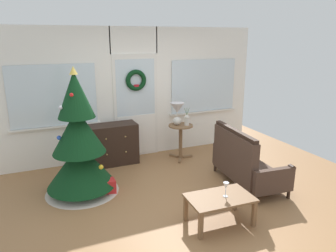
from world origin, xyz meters
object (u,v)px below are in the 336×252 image
side_table (181,135)px  table_lamp (177,111)px  gift_box (108,186)px  dresser_cabinet (113,144)px  flower_vase (187,119)px  christmas_tree (79,148)px  coffee_table (220,201)px  settee_sofa (244,163)px  wine_glass (226,186)px

side_table → table_lamp: bearing=146.3°
side_table → gift_box: side_table is taller
dresser_cabinet → gift_box: (-0.38, -1.15, -0.28)m
table_lamp → flower_vase: size_ratio=1.26×
dresser_cabinet → side_table: bearing=-12.6°
christmas_tree → dresser_cabinet: bearing=51.9°
christmas_tree → coffee_table: size_ratio=2.28×
table_lamp → coffee_table: table_lamp is taller
gift_box → coffee_table: bearing=-51.4°
settee_sofa → side_table: size_ratio=2.06×
christmas_tree → wine_glass: (1.57, -1.64, -0.20)m
side_table → wine_glass: side_table is taller
table_lamp → christmas_tree: bearing=-160.3°
dresser_cabinet → coffee_table: 2.68m
side_table → wine_glass: bearing=-101.3°
dresser_cabinet → settee_sofa: bearing=-45.0°
settee_sofa → table_lamp: (-0.51, 1.49, 0.61)m
coffee_table → wine_glass: bearing=-14.5°
coffee_table → wine_glass: wine_glass is taller
dresser_cabinet → wine_glass: 2.72m
flower_vase → coffee_table: size_ratio=0.41×
table_lamp → settee_sofa: bearing=-71.0°
side_table → wine_glass: size_ratio=3.58×
table_lamp → wine_glass: bearing=-99.7°
flower_vase → gift_box: size_ratio=1.63×
settee_sofa → wine_glass: 1.26m
flower_vase → dresser_cabinet: bearing=165.9°
wine_glass → side_table: bearing=78.7°
side_table → coffee_table: bearing=-103.0°
christmas_tree → coffee_table: 2.24m
dresser_cabinet → settee_sofa: (1.74, -1.74, -0.01)m
dresser_cabinet → coffee_table: (0.75, -2.57, -0.06)m
table_lamp → gift_box: bearing=-150.6°
table_lamp → flower_vase: bearing=-32.0°
coffee_table → gift_box: 1.83m
christmas_tree → dresser_cabinet: christmas_tree is taller
coffee_table → wine_glass: (0.07, -0.02, 0.20)m
settee_sofa → gift_box: settee_sofa is taller
settee_sofa → wine_glass: bearing=-137.1°
wine_glass → settee_sofa: bearing=42.9°
coffee_table → wine_glass: 0.21m
coffee_table → gift_box: bearing=128.6°
dresser_cabinet → side_table: (1.28, -0.29, 0.11)m
settee_sofa → side_table: settee_sofa is taller
settee_sofa → coffee_table: settee_sofa is taller
christmas_tree → gift_box: 0.74m
christmas_tree → gift_box: christmas_tree is taller
christmas_tree → flower_vase: size_ratio=5.60×
christmas_tree → settee_sofa: 2.63m
christmas_tree → wine_glass: christmas_tree is taller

